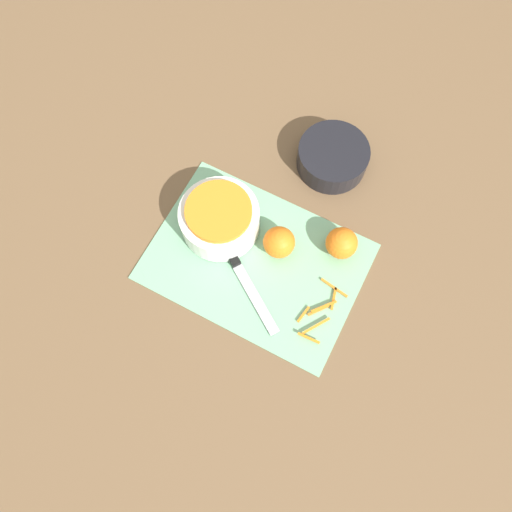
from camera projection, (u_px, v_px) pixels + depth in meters
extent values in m
plane|color=brown|center=(256.00, 262.00, 1.10)|extent=(4.00, 4.00, 0.00)
cube|color=#75AD84|center=(256.00, 261.00, 1.10)|extent=(0.46, 0.33, 0.01)
cylinder|color=silver|center=(220.00, 219.00, 1.09)|extent=(0.17, 0.17, 0.07)
cylinder|color=orange|center=(218.00, 212.00, 1.05)|extent=(0.14, 0.14, 0.02)
cylinder|color=black|center=(333.00, 157.00, 1.16)|extent=(0.16, 0.16, 0.06)
cube|color=black|center=(228.00, 249.00, 1.10)|extent=(0.08, 0.06, 0.02)
cube|color=#B2B2B7|center=(256.00, 299.00, 1.07)|extent=(0.15, 0.11, 0.00)
sphere|color=orange|center=(279.00, 242.00, 1.07)|extent=(0.07, 0.07, 0.07)
sphere|color=orange|center=(342.00, 243.00, 1.07)|extent=(0.07, 0.07, 0.07)
cube|color=orange|center=(318.00, 310.00, 1.06)|extent=(0.03, 0.04, 0.00)
cube|color=orange|center=(309.00, 338.00, 1.03)|extent=(0.05, 0.01, 0.00)
cube|color=orange|center=(316.00, 326.00, 1.04)|extent=(0.04, 0.06, 0.00)
cube|color=orange|center=(334.00, 298.00, 1.07)|extent=(0.02, 0.05, 0.00)
cube|color=orange|center=(324.00, 306.00, 1.06)|extent=(0.04, 0.05, 0.00)
cube|color=orange|center=(303.00, 314.00, 1.05)|extent=(0.01, 0.04, 0.00)
cube|color=orange|center=(334.00, 288.00, 1.07)|extent=(0.07, 0.02, 0.00)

